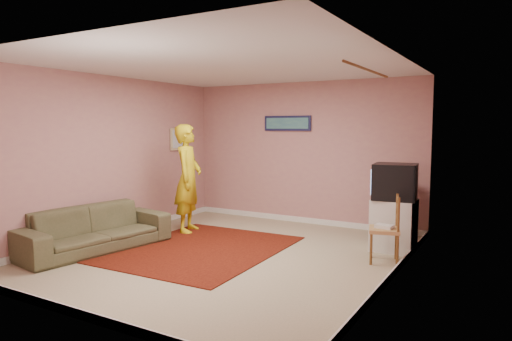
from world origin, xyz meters
The scene contains 26 objects.
ground centered at (0.00, 0.00, 0.00)m, with size 5.00×5.00×0.00m, color tan.
wall_back centered at (0.00, 2.50, 1.30)m, with size 4.50×0.02×2.60m, color tan.
wall_front centered at (0.00, -2.50, 1.30)m, with size 4.50×0.02×2.60m, color tan.
wall_left centered at (-2.25, 0.00, 1.30)m, with size 0.02×5.00×2.60m, color tan.
wall_right centered at (2.25, 0.00, 1.30)m, with size 0.02×5.00×2.60m, color tan.
ceiling centered at (0.00, 0.00, 2.60)m, with size 4.50×5.00×0.02m, color silver.
baseboard_back centered at (0.00, 2.49, 0.05)m, with size 4.50×0.02×0.10m, color silver.
baseboard_front centered at (0.00, -2.49, 0.05)m, with size 4.50×0.02×0.10m, color silver.
baseboard_left centered at (-2.24, 0.00, 0.05)m, with size 0.02×5.00×0.10m, color silver.
baseboard_right centered at (2.24, 0.00, 0.05)m, with size 0.02×5.00×0.10m, color silver.
window centered at (2.24, -0.90, 1.45)m, with size 0.01×1.10×1.50m, color black.
curtain_sheer centered at (2.23, -1.05, 1.25)m, with size 0.01×0.75×2.10m, color white.
curtain_floral centered at (2.21, -0.35, 1.25)m, with size 0.01×0.35×2.10m, color beige.
curtain_rod centered at (2.20, -0.90, 2.32)m, with size 0.02×0.02×1.40m, color brown.
picture_back centered at (-0.30, 2.47, 1.85)m, with size 0.95×0.04×0.28m.
picture_left centered at (-2.22, 1.60, 1.55)m, with size 0.04×0.38×0.42m.
area_rug centered at (-0.49, 0.03, 0.01)m, with size 2.15×2.69×0.01m, color black.
tv_cabinet centered at (1.95, 1.40, 0.37)m, with size 0.59×0.53×0.74m, color silver.
crt_tv centered at (1.94, 1.40, 1.00)m, with size 0.66×0.60×0.52m.
chair_a centered at (1.80, 2.18, 0.57)m, with size 0.48×0.47×0.51m.
dvd_player centered at (1.80, 2.18, 0.51)m, with size 0.36×0.26×0.06m, color #B6B6BB.
blue_throw centered at (1.80, 2.20, 0.75)m, with size 0.40×0.05×0.42m, color #97BDF8.
chair_b centered at (1.98, 0.74, 0.55)m, with size 0.48×0.49×0.49m.
game_console centered at (1.98, 0.74, 0.48)m, with size 0.22×0.16×0.05m, color silver.
sofa centered at (-1.80, -0.77, 0.31)m, with size 2.16×0.84×0.63m, color brown.
person centered at (-1.37, 0.85, 0.91)m, with size 0.67×0.44×1.83m, color gold.
Camera 1 is at (3.47, -5.21, 1.79)m, focal length 32.00 mm.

